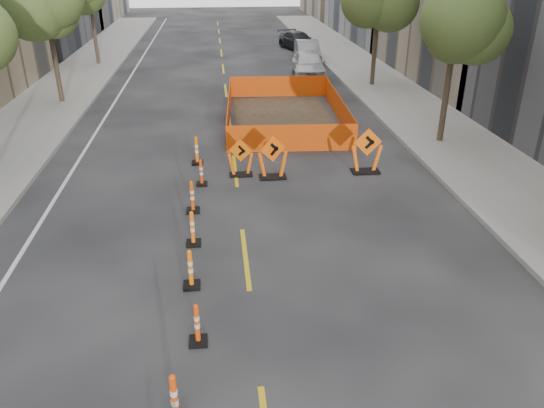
{
  "coord_description": "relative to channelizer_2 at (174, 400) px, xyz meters",
  "views": [
    {
      "loc": [
        -0.57,
        -7.68,
        7.14
      ],
      "look_at": [
        0.77,
        4.81,
        1.1
      ],
      "focal_mm": 35.0,
      "sensor_mm": 36.0,
      "label": 1
    }
  ],
  "objects": [
    {
      "name": "channelizer_5",
      "position": [
        0.12,
        5.98,
        -0.03
      ],
      "size": [
        0.39,
        0.39,
        0.99
      ],
      "primitive_type": null,
      "color": "#FF660A",
      "rests_on": "ground"
    },
    {
      "name": "chevron_sign_center",
      "position": [
        2.73,
        10.32,
        0.24
      ],
      "size": [
        1.18,
        0.94,
        1.54
      ],
      "primitive_type": null,
      "rotation": [
        0.0,
        0.0,
        0.37
      ],
      "color": "#FF5B0A",
      "rests_on": "ground"
    },
    {
      "name": "channelizer_8",
      "position": [
        0.11,
        11.96,
        -0.0
      ],
      "size": [
        0.41,
        0.41,
        1.05
      ],
      "primitive_type": null,
      "color": "orange",
      "rests_on": "ground"
    },
    {
      "name": "channelizer_7",
      "position": [
        0.3,
        9.96,
        -0.07
      ],
      "size": [
        0.36,
        0.36,
        0.92
      ],
      "primitive_type": null,
      "color": "#E23A09",
      "rests_on": "ground"
    },
    {
      "name": "channelizer_6",
      "position": [
        0.06,
        7.97,
        -0.03
      ],
      "size": [
        0.4,
        0.4,
        1.01
      ],
      "primitive_type": null,
      "color": "#D84A09",
      "rests_on": "ground"
    },
    {
      "name": "parked_car_far",
      "position": [
        7.55,
        36.08,
        0.13
      ],
      "size": [
        3.13,
        4.89,
        1.32
      ],
      "primitive_type": "imported",
      "rotation": [
        0.0,
        0.0,
        0.3
      ],
      "color": "black",
      "rests_on": "ground"
    },
    {
      "name": "sidewalk_right",
      "position": [
        10.47,
        13.16,
        -0.46
      ],
      "size": [
        4.0,
        90.0,
        0.15
      ],
      "primitive_type": "cube",
      "color": "gray",
      "rests_on": "ground"
    },
    {
      "name": "channelizer_2",
      "position": [
        0.0,
        0.0,
        0.0
      ],
      "size": [
        0.42,
        0.42,
        1.06
      ],
      "primitive_type": null,
      "color": "#DF4209",
      "rests_on": "ground"
    },
    {
      "name": "tree_r_b",
      "position": [
        9.87,
        13.16,
        4.0
      ],
      "size": [
        2.8,
        2.8,
        5.95
      ],
      "color": "#382B1E",
      "rests_on": "ground"
    },
    {
      "name": "channelizer_3",
      "position": [
        0.32,
        1.99,
        -0.06
      ],
      "size": [
        0.37,
        0.37,
        0.94
      ],
      "primitive_type": null,
      "color": "#E64209",
      "rests_on": "ground"
    },
    {
      "name": "ground_plane",
      "position": [
        1.47,
        1.16,
        -0.53
      ],
      "size": [
        140.0,
        140.0,
        0.0
      ],
      "primitive_type": "plane",
      "color": "black"
    },
    {
      "name": "parked_car_mid",
      "position": [
        7.43,
        31.05,
        0.18
      ],
      "size": [
        1.71,
        4.38,
        1.42
      ],
      "primitive_type": "imported",
      "rotation": [
        0.0,
        0.0,
        -0.05
      ],
      "color": "gray",
      "rests_on": "ground"
    },
    {
      "name": "parked_car_near",
      "position": [
        6.64,
        25.91,
        0.28
      ],
      "size": [
        2.34,
        4.93,
        1.63
      ],
      "primitive_type": "imported",
      "rotation": [
        0.0,
        0.0,
        -0.09
      ],
      "color": "silver",
      "rests_on": "ground"
    },
    {
      "name": "safety_fence",
      "position": [
        4.0,
        17.21,
        0.01
      ],
      "size": [
        5.54,
        8.9,
        1.08
      ],
      "primitive_type": null,
      "rotation": [
        0.0,
        0.0,
        -0.05
      ],
      "color": "#FF510D",
      "rests_on": "ground"
    },
    {
      "name": "chevron_sign_right",
      "position": [
        6.05,
        10.46,
        0.29
      ],
      "size": [
        1.12,
        0.7,
        1.64
      ],
      "primitive_type": null,
      "rotation": [
        0.0,
        0.0,
        0.04
      ],
      "color": "#FF620A",
      "rests_on": "ground"
    },
    {
      "name": "tree_r_c",
      "position": [
        9.87,
        23.16,
        4.0
      ],
      "size": [
        2.8,
        2.8,
        5.95
      ],
      "color": "#382B1E",
      "rests_on": "ground"
    },
    {
      "name": "channelizer_4",
      "position": [
        0.13,
        3.99,
        -0.03
      ],
      "size": [
        0.39,
        0.39,
        1.0
      ],
      "primitive_type": null,
      "color": "#FD670A",
      "rests_on": "ground"
    },
    {
      "name": "chevron_sign_left",
      "position": [
        1.65,
        10.66,
        0.14
      ],
      "size": [
        1.02,
        0.83,
        1.33
      ],
      "primitive_type": null,
      "rotation": [
        0.0,
        0.0,
        -0.39
      ],
      "color": "#E96109",
      "rests_on": "ground"
    },
    {
      "name": "tree_l_c",
      "position": [
        -6.93,
        21.16,
        4.0
      ],
      "size": [
        2.8,
        2.8,
        5.95
      ],
      "color": "#382B1E",
      "rests_on": "ground"
    }
  ]
}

